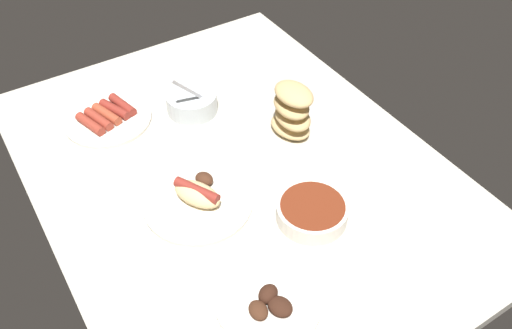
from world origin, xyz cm
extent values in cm
cube|color=beige|center=(0.00, 0.00, -1.50)|extent=(120.00, 90.00, 3.00)
cylinder|color=white|center=(22.48, 5.81, 2.10)|extent=(15.65, 15.65, 4.20)
cylinder|color=maroon|center=(22.48, 5.81, 3.80)|extent=(14.09, 14.09, 1.00)
cylinder|color=silver|center=(-25.05, 1.23, 2.73)|extent=(13.49, 13.49, 5.47)
cylinder|color=beige|center=(-25.05, 1.23, 3.83)|extent=(11.87, 11.87, 2.46)
cube|color=#B7B7BC|center=(-22.02, -0.46, 8.63)|extent=(2.96, 11.29, 12.38)
ellipsoid|color=#DBB77A|center=(-3.75, 18.32, 1.80)|extent=(12.71, 9.97, 3.60)
ellipsoid|color=tan|center=(-3.11, 18.40, 5.40)|extent=(12.24, 9.22, 3.60)
ellipsoid|color=tan|center=(-3.52, 18.12, 9.00)|extent=(12.60, 9.79, 3.60)
ellipsoid|color=tan|center=(-3.08, 18.34, 12.60)|extent=(11.73, 8.45, 3.60)
cylinder|color=white|center=(34.69, -13.47, 0.50)|extent=(21.05, 21.05, 1.00)
ellipsoid|color=#472819|center=(36.51, -16.92, 2.16)|extent=(4.53, 3.70, 2.31)
ellipsoid|color=#381E14|center=(34.78, -13.62, 2.54)|extent=(4.87, 5.32, 3.07)
ellipsoid|color=#381E14|center=(38.07, -13.09, 2.26)|extent=(6.16, 5.58, 2.52)
cylinder|color=white|center=(-33.07, -19.65, 0.50)|extent=(22.75, 22.75, 1.00)
cylinder|color=#9E3828|center=(-31.54, -24.67, 2.19)|extent=(9.86, 5.00, 2.39)
cylinder|color=#9E3828|center=(-32.31, -22.16, 2.19)|extent=(9.86, 4.93, 2.39)
cylinder|color=#AD472D|center=(-33.07, -19.65, 2.19)|extent=(9.85, 5.15, 2.39)
cylinder|color=maroon|center=(-33.84, -17.14, 2.19)|extent=(9.79, 5.67, 2.39)
cylinder|color=maroon|center=(-34.61, -14.63, 2.19)|extent=(9.86, 4.50, 2.39)
cylinder|color=white|center=(5.48, -13.24, 0.50)|extent=(24.67, 24.67, 1.00)
ellipsoid|color=#E5C689|center=(5.48, -13.24, 3.20)|extent=(13.02, 10.63, 4.40)
cylinder|color=maroon|center=(5.48, -13.24, 4.41)|extent=(10.85, 7.17, 2.40)
ellipsoid|color=#472819|center=(1.47, -9.40, 2.40)|extent=(5.43, 4.99, 2.80)
camera|label=1|loc=(80.99, -45.47, 91.75)|focal=38.08mm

